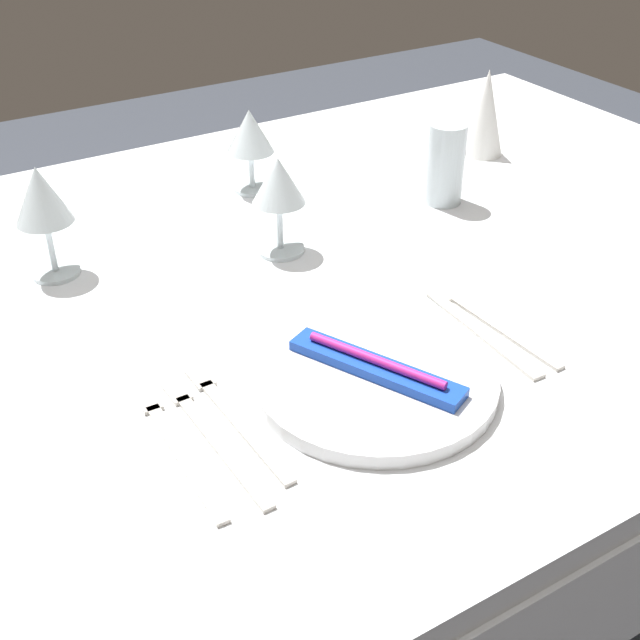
{
  "coord_description": "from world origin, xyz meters",
  "views": [
    {
      "loc": [
        -0.45,
        -0.86,
        1.31
      ],
      "look_at": [
        -0.02,
        -0.14,
        0.76
      ],
      "focal_mm": 46.19,
      "sensor_mm": 36.0,
      "label": 1
    }
  ],
  "objects_px": {
    "toothbrush_package": "(376,367)",
    "fork_inner": "(210,434)",
    "drink_tumbler": "(445,168)",
    "napkin_folded": "(485,112)",
    "wine_glass_centre": "(41,200)",
    "wine_glass_right": "(279,186)",
    "fork_outer": "(233,416)",
    "wine_glass_left": "(250,135)",
    "dinner_plate": "(375,379)",
    "dinner_knife": "(484,335)",
    "fork_salad": "(175,445)",
    "spoon_soup": "(480,315)"
  },
  "relations": [
    {
      "from": "wine_glass_centre",
      "to": "wine_glass_right",
      "type": "relative_size",
      "value": 1.1
    },
    {
      "from": "wine_glass_right",
      "to": "napkin_folded",
      "type": "bearing_deg",
      "value": 15.65
    },
    {
      "from": "dinner_plate",
      "to": "fork_salad",
      "type": "xyz_separation_m",
      "value": [
        -0.23,
        0.02,
        -0.01
      ]
    },
    {
      "from": "spoon_soup",
      "to": "wine_glass_centre",
      "type": "distance_m",
      "value": 0.59
    },
    {
      "from": "wine_glass_left",
      "to": "napkin_folded",
      "type": "bearing_deg",
      "value": -9.5
    },
    {
      "from": "fork_inner",
      "to": "drink_tumbler",
      "type": "xyz_separation_m",
      "value": [
        0.56,
        0.33,
        0.05
      ]
    },
    {
      "from": "fork_inner",
      "to": "napkin_folded",
      "type": "relative_size",
      "value": 1.49
    },
    {
      "from": "fork_salad",
      "to": "wine_glass_right",
      "type": "bearing_deg",
      "value": 46.64
    },
    {
      "from": "wine_glass_centre",
      "to": "dinner_knife",
      "type": "bearing_deg",
      "value": -46.13
    },
    {
      "from": "toothbrush_package",
      "to": "dinner_knife",
      "type": "xyz_separation_m",
      "value": [
        0.17,
        0.01,
        -0.02
      ]
    },
    {
      "from": "toothbrush_package",
      "to": "wine_glass_right",
      "type": "height_order",
      "value": "wine_glass_right"
    },
    {
      "from": "dinner_plate",
      "to": "napkin_folded",
      "type": "height_order",
      "value": "napkin_folded"
    },
    {
      "from": "napkin_folded",
      "to": "fork_inner",
      "type": "bearing_deg",
      "value": -148.81
    },
    {
      "from": "dinner_plate",
      "to": "spoon_soup",
      "type": "height_order",
      "value": "dinner_plate"
    },
    {
      "from": "fork_inner",
      "to": "dinner_knife",
      "type": "xyz_separation_m",
      "value": [
        0.36,
        -0.01,
        0.0
      ]
    },
    {
      "from": "fork_salad",
      "to": "wine_glass_right",
      "type": "xyz_separation_m",
      "value": [
        0.29,
        0.31,
        0.1
      ]
    },
    {
      "from": "toothbrush_package",
      "to": "wine_glass_left",
      "type": "xyz_separation_m",
      "value": [
        0.12,
        0.54,
        0.07
      ]
    },
    {
      "from": "fork_inner",
      "to": "fork_salad",
      "type": "bearing_deg",
      "value": 173.97
    },
    {
      "from": "fork_inner",
      "to": "wine_glass_left",
      "type": "relative_size",
      "value": 1.67
    },
    {
      "from": "wine_glass_right",
      "to": "dinner_knife",
      "type": "bearing_deg",
      "value": -71.24
    },
    {
      "from": "fork_outer",
      "to": "spoon_soup",
      "type": "bearing_deg",
      "value": 2.72
    },
    {
      "from": "dinner_plate",
      "to": "wine_glass_centre",
      "type": "height_order",
      "value": "wine_glass_centre"
    },
    {
      "from": "fork_outer",
      "to": "drink_tumbler",
      "type": "bearing_deg",
      "value": 30.65
    },
    {
      "from": "wine_glass_centre",
      "to": "fork_inner",
      "type": "bearing_deg",
      "value": -84.33
    },
    {
      "from": "wine_glass_centre",
      "to": "wine_glass_right",
      "type": "bearing_deg",
      "value": -18.99
    },
    {
      "from": "fork_salad",
      "to": "spoon_soup",
      "type": "xyz_separation_m",
      "value": [
        0.43,
        0.03,
        0.0
      ]
    },
    {
      "from": "fork_inner",
      "to": "dinner_knife",
      "type": "height_order",
      "value": "same"
    },
    {
      "from": "fork_outer",
      "to": "dinner_plate",
      "type": "bearing_deg",
      "value": -10.9
    },
    {
      "from": "toothbrush_package",
      "to": "fork_inner",
      "type": "distance_m",
      "value": 0.2
    },
    {
      "from": "napkin_folded",
      "to": "toothbrush_package",
      "type": "bearing_deg",
      "value": -139.63
    },
    {
      "from": "fork_outer",
      "to": "wine_glass_left",
      "type": "distance_m",
      "value": 0.59
    },
    {
      "from": "dinner_knife",
      "to": "wine_glass_left",
      "type": "distance_m",
      "value": 0.54
    },
    {
      "from": "fork_inner",
      "to": "wine_glass_right",
      "type": "xyz_separation_m",
      "value": [
        0.26,
        0.31,
        0.1
      ]
    },
    {
      "from": "spoon_soup",
      "to": "wine_glass_centre",
      "type": "height_order",
      "value": "wine_glass_centre"
    },
    {
      "from": "drink_tumbler",
      "to": "napkin_folded",
      "type": "height_order",
      "value": "napkin_folded"
    },
    {
      "from": "dinner_knife",
      "to": "napkin_folded",
      "type": "xyz_separation_m",
      "value": [
        0.38,
        0.46,
        0.07
      ]
    },
    {
      "from": "wine_glass_right",
      "to": "napkin_folded",
      "type": "relative_size",
      "value": 0.93
    },
    {
      "from": "wine_glass_centre",
      "to": "wine_glass_left",
      "type": "xyz_separation_m",
      "value": [
        0.36,
        0.11,
        -0.02
      ]
    },
    {
      "from": "fork_salad",
      "to": "drink_tumbler",
      "type": "bearing_deg",
      "value": 28.37
    },
    {
      "from": "dinner_plate",
      "to": "drink_tumbler",
      "type": "distance_m",
      "value": 0.5
    },
    {
      "from": "fork_inner",
      "to": "wine_glass_centre",
      "type": "distance_m",
      "value": 0.43
    },
    {
      "from": "dinner_plate",
      "to": "toothbrush_package",
      "type": "height_order",
      "value": "toothbrush_package"
    },
    {
      "from": "dinner_plate",
      "to": "wine_glass_right",
      "type": "relative_size",
      "value": 1.92
    },
    {
      "from": "fork_outer",
      "to": "dinner_knife",
      "type": "bearing_deg",
      "value": -3.39
    },
    {
      "from": "fork_outer",
      "to": "fork_inner",
      "type": "xyz_separation_m",
      "value": [
        -0.03,
        -0.01,
        0.0
      ]
    },
    {
      "from": "fork_outer",
      "to": "wine_glass_right",
      "type": "bearing_deg",
      "value": 53.4
    },
    {
      "from": "napkin_folded",
      "to": "fork_salad",
      "type": "bearing_deg",
      "value": -150.26
    },
    {
      "from": "fork_inner",
      "to": "fork_salad",
      "type": "xyz_separation_m",
      "value": [
        -0.04,
        0.0,
        -0.0
      ]
    },
    {
      "from": "fork_inner",
      "to": "wine_glass_left",
      "type": "height_order",
      "value": "wine_glass_left"
    },
    {
      "from": "fork_salad",
      "to": "dinner_knife",
      "type": "height_order",
      "value": "same"
    }
  ]
}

